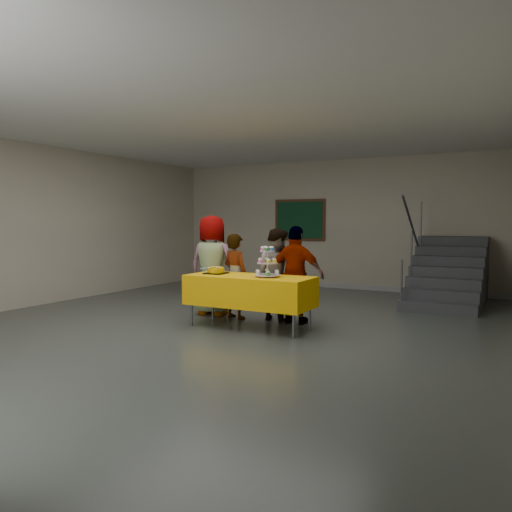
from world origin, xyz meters
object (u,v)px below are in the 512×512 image
at_px(cupcake_stand, 267,264).
at_px(bear_cake, 216,270).
at_px(schoolchild_b, 235,276).
at_px(schoolchild_c, 277,274).
at_px(noticeboard, 300,220).
at_px(schoolchild_d, 296,275).
at_px(bake_table, 250,290).
at_px(schoolchild_a, 212,265).
at_px(staircase, 449,277).

xyz_separation_m(cupcake_stand, bear_cake, (-0.89, 0.03, -0.13)).
height_order(schoolchild_b, schoolchild_c, schoolchild_c).
height_order(bear_cake, noticeboard, noticeboard).
distance_m(schoolchild_b, schoolchild_d, 1.04).
relative_size(cupcake_stand, schoolchild_c, 0.30).
distance_m(bake_table, schoolchild_a, 1.25).
relative_size(schoolchild_c, noticeboard, 1.12).
distance_m(schoolchild_a, schoolchild_c, 1.17).
bearing_deg(bear_cake, cupcake_stand, -1.62).
xyz_separation_m(bear_cake, schoolchild_a, (-0.46, 0.59, 0.01)).
xyz_separation_m(cupcake_stand, schoolchild_a, (-1.36, 0.61, -0.12)).
bearing_deg(schoolchild_d, bake_table, 47.23).
relative_size(bear_cake, schoolchild_d, 0.24).
distance_m(schoolchild_b, schoolchild_c, 0.67).
height_order(cupcake_stand, staircase, staircase).
relative_size(bake_table, cupcake_stand, 4.22).
bearing_deg(staircase, schoolchild_c, -123.76).
distance_m(schoolchild_c, schoolchild_d, 0.42).
height_order(bake_table, schoolchild_a, schoolchild_a).
bearing_deg(bake_table, noticeboard, 105.01).
bearing_deg(schoolchild_d, staircase, -119.87).
xyz_separation_m(cupcake_stand, schoolchild_b, (-0.84, 0.51, -0.27)).
relative_size(schoolchild_b, schoolchild_d, 0.92).
bearing_deg(cupcake_stand, bear_cake, 178.38).
xyz_separation_m(schoolchild_a, schoolchild_c, (1.16, 0.11, -0.10)).
relative_size(schoolchild_a, noticeboard, 1.28).
xyz_separation_m(schoolchild_b, staircase, (2.79, 3.44, -0.20)).
bearing_deg(bake_table, schoolchild_b, 137.09).
height_order(schoolchild_b, schoolchild_d, schoolchild_d).
relative_size(cupcake_stand, schoolchild_a, 0.27).
xyz_separation_m(schoolchild_c, schoolchild_d, (0.40, -0.14, 0.02)).
bearing_deg(schoolchild_a, schoolchild_d, 172.85).
distance_m(bear_cake, schoolchild_c, 0.99).
bearing_deg(noticeboard, bake_table, -74.99).
height_order(cupcake_stand, schoolchild_a, schoolchild_a).
bearing_deg(bake_table, schoolchild_d, 49.47).
relative_size(bear_cake, schoolchild_c, 0.25).
bearing_deg(schoolchild_b, staircase, -112.82).
bearing_deg(noticeboard, schoolchild_b, -80.16).
distance_m(schoolchild_c, noticeboard, 4.38).
height_order(staircase, noticeboard, noticeboard).
bearing_deg(staircase, schoolchild_d, -117.63).
height_order(bake_table, schoolchild_b, schoolchild_b).
xyz_separation_m(staircase, noticeboard, (-3.54, 0.84, 1.11)).
height_order(schoolchild_b, staircase, staircase).
bearing_deg(noticeboard, staircase, -13.29).
bearing_deg(schoolchild_b, cupcake_stand, 164.99).
distance_m(schoolchild_a, noticeboard, 4.25).
bearing_deg(cupcake_stand, bake_table, 178.59).
distance_m(schoolchild_b, staircase, 4.44).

